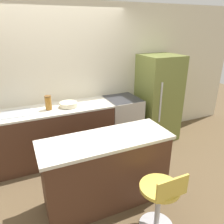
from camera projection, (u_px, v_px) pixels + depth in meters
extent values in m
plane|color=brown|center=(73.00, 165.00, 3.71)|extent=(14.00, 14.00, 0.00)
cube|color=beige|center=(58.00, 81.00, 3.81)|extent=(8.00, 0.06, 2.60)
cube|color=#4C2D1E|center=(46.00, 137.00, 3.70)|extent=(2.26, 0.64, 0.91)
cube|color=silver|center=(43.00, 111.00, 3.52)|extent=(2.26, 0.64, 0.03)
cube|color=#9EA3A8|center=(17.00, 113.00, 3.37)|extent=(0.44, 0.35, 0.01)
cube|color=#4C2D1E|center=(106.00, 172.00, 2.81)|extent=(1.57, 0.57, 0.90)
cube|color=silver|center=(106.00, 140.00, 2.64)|extent=(1.63, 0.60, 0.04)
cube|color=#B7B2A8|center=(122.00, 121.00, 4.24)|extent=(0.61, 0.64, 0.94)
cube|color=black|center=(130.00, 135.00, 4.02)|extent=(0.42, 0.01, 0.33)
cube|color=#333338|center=(123.00, 98.00, 4.07)|extent=(0.58, 0.61, 0.01)
cube|color=olive|center=(158.00, 98.00, 4.39)|extent=(0.73, 0.68, 1.70)
cube|color=silver|center=(161.00, 103.00, 4.00)|extent=(0.02, 0.02, 0.76)
cylinder|color=#B7B7BC|center=(158.00, 209.00, 2.47)|extent=(0.06, 0.06, 0.55)
cylinder|color=gold|center=(160.00, 188.00, 2.36)|extent=(0.44, 0.44, 0.04)
cube|color=gold|center=(172.00, 189.00, 2.15)|extent=(0.38, 0.02, 0.23)
cylinder|color=beige|center=(68.00, 104.00, 3.64)|extent=(0.29, 0.29, 0.07)
cylinder|color=#9E6623|center=(48.00, 103.00, 3.49)|extent=(0.10, 0.10, 0.21)
cylinder|color=brown|center=(48.00, 96.00, 3.45)|extent=(0.11, 0.11, 0.02)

